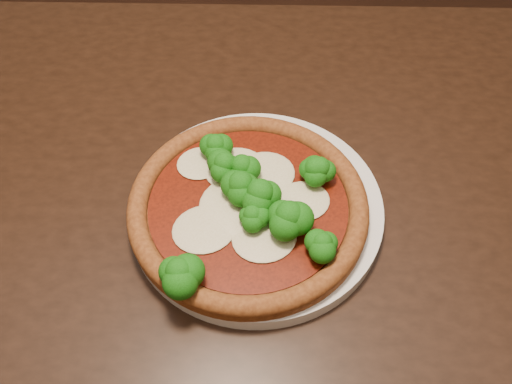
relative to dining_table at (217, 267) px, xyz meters
name	(u,v)px	position (x,y,z in m)	size (l,w,h in m)	color
floor	(268,322)	(0.15, 0.18, -0.66)	(4.00, 4.00, 0.00)	black
dining_table	(217,267)	(0.00, 0.00, 0.00)	(1.47, 1.23, 0.75)	black
plate	(256,209)	(0.05, 0.00, 0.10)	(0.29, 0.29, 0.02)	silver
pizza	(250,204)	(0.04, -0.01, 0.13)	(0.26, 0.26, 0.06)	brown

